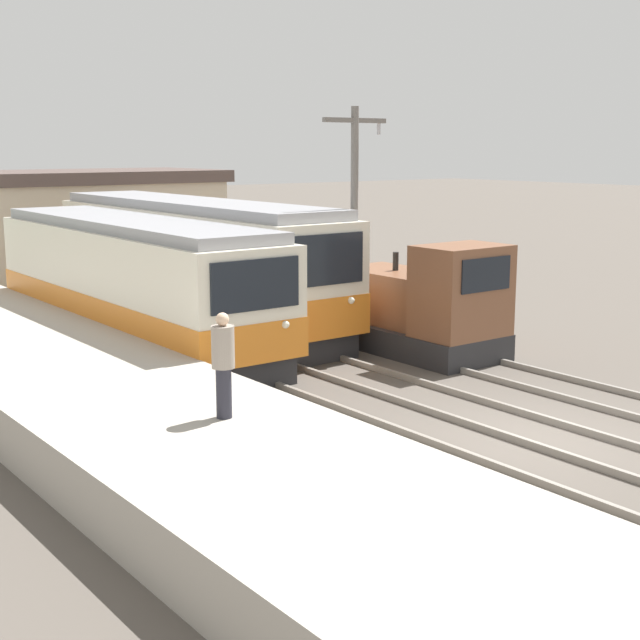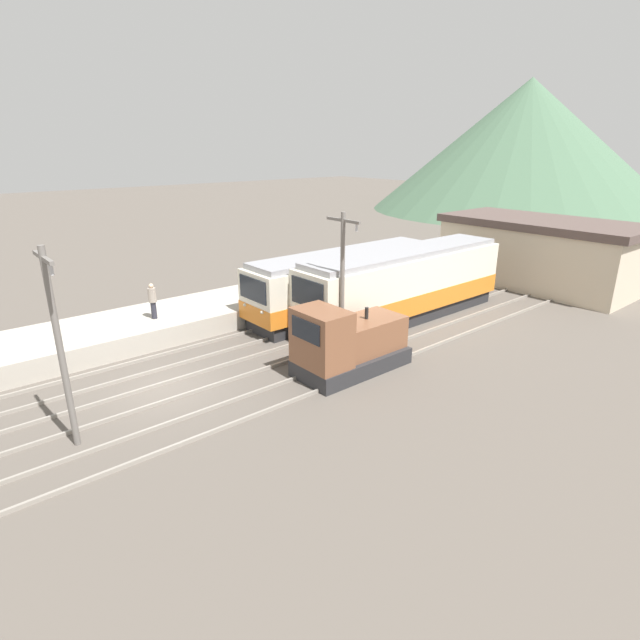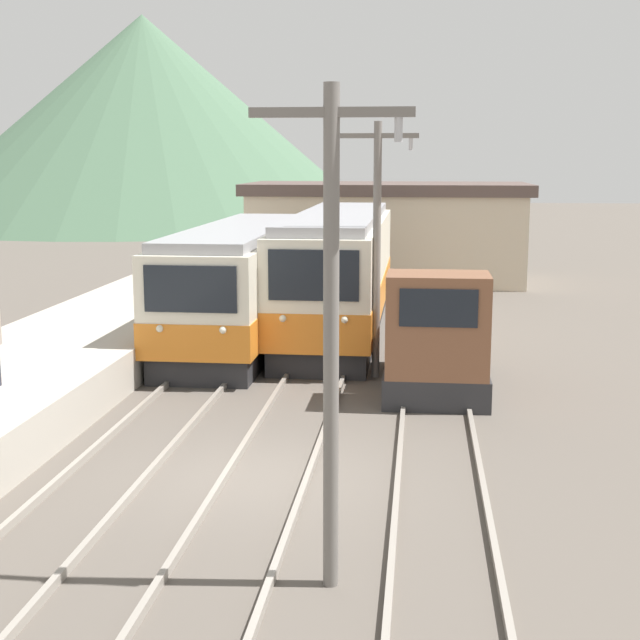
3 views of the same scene
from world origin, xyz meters
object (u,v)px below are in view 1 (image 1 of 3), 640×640
(shunting_locomotive, at_px, (422,308))
(commuter_train_center, at_px, (193,268))
(commuter_train_left, at_px, (132,288))
(catenary_mast_mid, at_px, (354,221))
(person_on_platform, at_px, (223,361))

(shunting_locomotive, bearing_deg, commuter_train_center, 113.40)
(commuter_train_left, height_order, shunting_locomotive, commuter_train_left)
(commuter_train_left, bearing_deg, shunting_locomotive, -42.22)
(commuter_train_center, height_order, catenary_mast_mid, catenary_mast_mid)
(commuter_train_center, relative_size, catenary_mast_mid, 2.10)
(commuter_train_center, bearing_deg, shunting_locomotive, -66.60)
(commuter_train_left, bearing_deg, commuter_train_center, 30.81)
(catenary_mast_mid, bearing_deg, shunting_locomotive, -34.66)
(commuter_train_left, distance_m, shunting_locomotive, 7.84)
(commuter_train_left, bearing_deg, person_on_platform, -107.36)
(commuter_train_left, relative_size, person_on_platform, 7.00)
(commuter_train_left, relative_size, catenary_mast_mid, 1.93)
(catenary_mast_mid, bearing_deg, commuter_train_left, 135.52)
(commuter_train_center, height_order, person_on_platform, commuter_train_center)
(commuter_train_center, distance_m, shunting_locomotive, 7.57)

